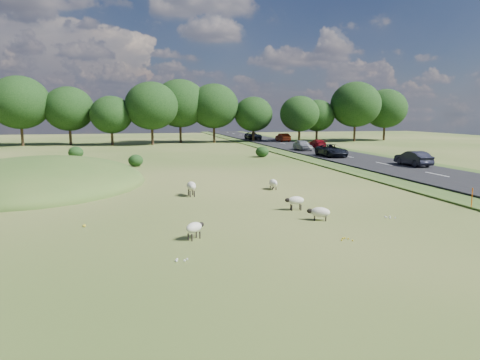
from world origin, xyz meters
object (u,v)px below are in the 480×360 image
(sheep_0, at_px, (320,212))
(car_1, at_px, (253,136))
(marker_post, at_px, (472,199))
(car_0, at_px, (283,137))
(sheep_4, at_px, (191,186))
(car_5, at_px, (317,144))
(car_2, at_px, (302,145))
(car_3, at_px, (413,158))
(sheep_3, at_px, (194,227))
(sheep_2, at_px, (273,183))
(car_4, at_px, (332,150))
(sheep_1, at_px, (295,201))

(sheep_0, xyz_separation_m, car_1, (13.79, 64.25, 0.59))
(marker_post, relative_size, car_0, 0.26)
(sheep_4, relative_size, car_1, 0.24)
(car_0, bearing_deg, car_5, 90.00)
(car_2, bearing_deg, car_1, 90.00)
(car_1, distance_m, car_3, 46.89)
(sheep_3, relative_size, car_3, 0.22)
(sheep_2, height_order, car_5, car_5)
(marker_post, distance_m, sheep_2, 12.36)
(car_4, bearing_deg, car_3, -69.89)
(car_2, bearing_deg, sheep_1, -112.07)
(sheep_0, relative_size, car_1, 0.22)
(marker_post, relative_size, car_4, 0.23)
(sheep_1, height_order, sheep_4, sheep_4)
(car_0, distance_m, car_1, 8.23)
(sheep_2, distance_m, car_2, 31.27)
(marker_post, xyz_separation_m, sheep_4, (-14.81, 7.42, 0.07))
(sheep_2, distance_m, car_5, 36.37)
(sheep_4, distance_m, car_0, 54.22)
(marker_post, xyz_separation_m, car_0, (8.25, 56.49, 0.40))
(car_3, bearing_deg, car_5, -90.00)
(sheep_2, height_order, car_0, car_0)
(sheep_1, height_order, car_0, car_0)
(car_1, relative_size, car_4, 1.04)
(sheep_0, distance_m, car_0, 59.61)
(sheep_0, distance_m, car_4, 31.12)
(sheep_2, relative_size, car_4, 0.23)
(sheep_2, height_order, car_4, car_4)
(sheep_1, xyz_separation_m, sheep_4, (-5.10, 5.44, 0.12))
(marker_post, relative_size, sheep_0, 1.00)
(sheep_0, relative_size, car_0, 0.26)
(car_5, bearing_deg, car_1, -80.65)
(marker_post, xyz_separation_m, sheep_2, (-8.86, 8.61, -0.15))
(sheep_3, xyz_separation_m, sheep_4, (1.03, 9.72, 0.15))
(car_3, xyz_separation_m, car_5, (0.00, 23.65, -0.11))
(car_2, relative_size, car_4, 0.81)
(sheep_4, height_order, car_1, car_1)
(car_1, xyz_separation_m, car_5, (3.80, -23.08, -0.14))
(sheep_3, distance_m, car_3, 30.90)
(sheep_1, bearing_deg, car_1, -99.11)
(sheep_1, xyz_separation_m, sheep_3, (-6.13, -4.28, -0.03))
(sheep_1, xyz_separation_m, car_0, (17.96, 54.51, 0.46))
(car_0, xyz_separation_m, car_3, (0.00, -39.43, -0.03))
(sheep_2, xyz_separation_m, sheep_4, (-5.94, -1.19, 0.22))
(car_2, height_order, car_3, car_3)
(sheep_1, distance_m, sheep_2, 6.68)
(sheep_4, relative_size, car_3, 0.30)
(marker_post, bearing_deg, car_1, 86.01)
(sheep_1, relative_size, sheep_2, 0.89)
(car_0, relative_size, car_3, 1.04)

